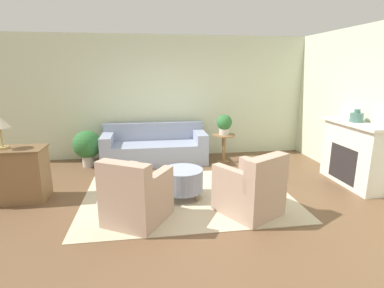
{
  "coord_description": "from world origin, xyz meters",
  "views": [
    {
      "loc": [
        -0.61,
        -4.54,
        2.03
      ],
      "look_at": [
        0.15,
        0.55,
        0.75
      ],
      "focal_mm": 28.0,
      "sensor_mm": 36.0,
      "label": 1
    }
  ],
  "objects_px": {
    "couch": "(155,148)",
    "side_table": "(224,144)",
    "dresser": "(7,174)",
    "ottoman_table": "(182,180)",
    "armchair_left": "(136,197)",
    "armchair_right": "(251,190)",
    "vase_mantel_near": "(357,117)",
    "potted_plant_floor": "(87,145)",
    "potted_plant_on_side_table": "(224,124)"
  },
  "relations": [
    {
      "from": "armchair_right",
      "to": "dresser",
      "type": "distance_m",
      "value": 3.77
    },
    {
      "from": "dresser",
      "to": "vase_mantel_near",
      "type": "distance_m",
      "value": 5.84
    },
    {
      "from": "couch",
      "to": "vase_mantel_near",
      "type": "height_order",
      "value": "vase_mantel_near"
    },
    {
      "from": "potted_plant_floor",
      "to": "vase_mantel_near",
      "type": "bearing_deg",
      "value": -20.31
    },
    {
      "from": "couch",
      "to": "armchair_left",
      "type": "distance_m",
      "value": 2.75
    },
    {
      "from": "armchair_right",
      "to": "vase_mantel_near",
      "type": "relative_size",
      "value": 4.67
    },
    {
      "from": "armchair_right",
      "to": "dresser",
      "type": "relative_size",
      "value": 0.89
    },
    {
      "from": "couch",
      "to": "dresser",
      "type": "height_order",
      "value": "same"
    },
    {
      "from": "side_table",
      "to": "couch",
      "type": "bearing_deg",
      "value": 170.1
    },
    {
      "from": "couch",
      "to": "armchair_left",
      "type": "height_order",
      "value": "armchair_left"
    },
    {
      "from": "couch",
      "to": "potted_plant_floor",
      "type": "height_order",
      "value": "couch"
    },
    {
      "from": "vase_mantel_near",
      "to": "potted_plant_floor",
      "type": "height_order",
      "value": "vase_mantel_near"
    },
    {
      "from": "dresser",
      "to": "potted_plant_floor",
      "type": "bearing_deg",
      "value": 61.15
    },
    {
      "from": "side_table",
      "to": "dresser",
      "type": "bearing_deg",
      "value": -159.16
    },
    {
      "from": "dresser",
      "to": "vase_mantel_near",
      "type": "bearing_deg",
      "value": -1.57
    },
    {
      "from": "armchair_left",
      "to": "dresser",
      "type": "height_order",
      "value": "armchair_left"
    },
    {
      "from": "couch",
      "to": "armchair_left",
      "type": "relative_size",
      "value": 2.17
    },
    {
      "from": "ottoman_table",
      "to": "vase_mantel_near",
      "type": "xyz_separation_m",
      "value": [
        3.06,
        0.15,
        0.93
      ]
    },
    {
      "from": "side_table",
      "to": "potted_plant_on_side_table",
      "type": "distance_m",
      "value": 0.45
    },
    {
      "from": "vase_mantel_near",
      "to": "potted_plant_floor",
      "type": "bearing_deg",
      "value": 159.69
    },
    {
      "from": "ottoman_table",
      "to": "vase_mantel_near",
      "type": "relative_size",
      "value": 2.93
    },
    {
      "from": "ottoman_table",
      "to": "potted_plant_floor",
      "type": "relative_size",
      "value": 0.84
    },
    {
      "from": "side_table",
      "to": "potted_plant_floor",
      "type": "height_order",
      "value": "potted_plant_floor"
    },
    {
      "from": "vase_mantel_near",
      "to": "potted_plant_floor",
      "type": "relative_size",
      "value": 0.29
    },
    {
      "from": "potted_plant_floor",
      "to": "ottoman_table",
      "type": "bearing_deg",
      "value": -47.02
    },
    {
      "from": "armchair_left",
      "to": "armchair_right",
      "type": "relative_size",
      "value": 1.0
    },
    {
      "from": "couch",
      "to": "ottoman_table",
      "type": "height_order",
      "value": "couch"
    },
    {
      "from": "ottoman_table",
      "to": "side_table",
      "type": "distance_m",
      "value": 2.11
    },
    {
      "from": "dresser",
      "to": "potted_plant_on_side_table",
      "type": "height_order",
      "value": "potted_plant_on_side_table"
    },
    {
      "from": "couch",
      "to": "potted_plant_floor",
      "type": "bearing_deg",
      "value": -176.45
    },
    {
      "from": "potted_plant_on_side_table",
      "to": "armchair_right",
      "type": "bearing_deg",
      "value": -95.4
    },
    {
      "from": "couch",
      "to": "potted_plant_floor",
      "type": "relative_size",
      "value": 2.91
    },
    {
      "from": "armchair_right",
      "to": "vase_mantel_near",
      "type": "distance_m",
      "value": 2.47
    },
    {
      "from": "vase_mantel_near",
      "to": "dresser",
      "type": "bearing_deg",
      "value": 178.43
    },
    {
      "from": "side_table",
      "to": "dresser",
      "type": "height_order",
      "value": "dresser"
    },
    {
      "from": "armchair_right",
      "to": "side_table",
      "type": "distance_m",
      "value": 2.48
    },
    {
      "from": "armchair_right",
      "to": "ottoman_table",
      "type": "distance_m",
      "value": 1.14
    },
    {
      "from": "couch",
      "to": "armchair_right",
      "type": "height_order",
      "value": "armchair_right"
    },
    {
      "from": "armchair_right",
      "to": "potted_plant_floor",
      "type": "distance_m",
      "value": 3.8
    },
    {
      "from": "couch",
      "to": "potted_plant_floor",
      "type": "distance_m",
      "value": 1.44
    },
    {
      "from": "couch",
      "to": "potted_plant_floor",
      "type": "xyz_separation_m",
      "value": [
        -1.43,
        -0.09,
        0.14
      ]
    },
    {
      "from": "couch",
      "to": "potted_plant_on_side_table",
      "type": "relative_size",
      "value": 5.16
    },
    {
      "from": "potted_plant_floor",
      "to": "armchair_right",
      "type": "bearing_deg",
      "value": -44.16
    },
    {
      "from": "couch",
      "to": "side_table",
      "type": "distance_m",
      "value": 1.55
    },
    {
      "from": "potted_plant_floor",
      "to": "armchair_left",
      "type": "bearing_deg",
      "value": -67.36
    },
    {
      "from": "armchair_right",
      "to": "ottoman_table",
      "type": "xyz_separation_m",
      "value": [
        -0.9,
        0.69,
        -0.05
      ]
    },
    {
      "from": "potted_plant_on_side_table",
      "to": "vase_mantel_near",
      "type": "bearing_deg",
      "value": -40.28
    },
    {
      "from": "dresser",
      "to": "vase_mantel_near",
      "type": "relative_size",
      "value": 5.27
    },
    {
      "from": "couch",
      "to": "armchair_left",
      "type": "xyz_separation_m",
      "value": [
        -0.33,
        -2.73,
        0.05
      ]
    },
    {
      "from": "armchair_right",
      "to": "dresser",
      "type": "xyz_separation_m",
      "value": [
        -3.63,
        1.0,
        0.08
      ]
    }
  ]
}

